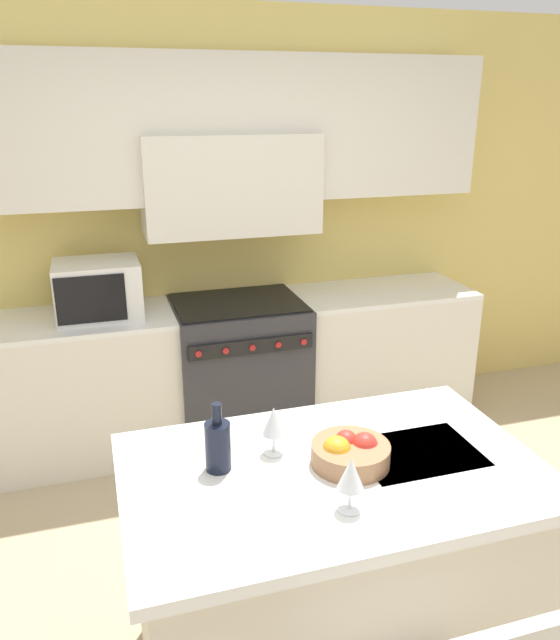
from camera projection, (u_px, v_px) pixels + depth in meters
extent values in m
cube|color=#DBC166|center=(224.00, 226.00, 4.14)|extent=(10.00, 0.06, 2.70)
cube|color=silver|center=(228.00, 129.00, 3.75)|extent=(3.23, 0.34, 0.85)
cube|color=silver|center=(230.00, 184.00, 3.83)|extent=(1.08, 0.40, 0.60)
cube|color=silver|center=(79.00, 391.00, 3.85)|extent=(1.20, 0.62, 0.88)
cube|color=white|center=(71.00, 321.00, 3.70)|extent=(1.20, 0.62, 0.03)
cube|color=silver|center=(378.00, 353.00, 4.42)|extent=(1.20, 0.62, 0.88)
cube|color=white|center=(381.00, 292.00, 4.26)|extent=(1.20, 0.62, 0.03)
cube|color=#2D2D33|center=(239.00, 369.00, 4.11)|extent=(0.83, 0.66, 0.92)
cube|color=black|center=(238.00, 302.00, 3.96)|extent=(0.79, 0.61, 0.01)
cube|color=black|center=(252.00, 347.00, 3.71)|extent=(0.76, 0.02, 0.09)
cylinder|color=#B21E1E|center=(198.00, 354.00, 3.61)|extent=(0.04, 0.02, 0.04)
cylinder|color=#B21E1E|center=(226.00, 351.00, 3.65)|extent=(0.04, 0.02, 0.04)
cylinder|color=#B21E1E|center=(252.00, 347.00, 3.69)|extent=(0.04, 0.02, 0.04)
cylinder|color=#B21E1E|center=(278.00, 345.00, 3.74)|extent=(0.04, 0.02, 0.04)
cylinder|color=#B21E1E|center=(304.00, 342.00, 3.78)|extent=(0.04, 0.02, 0.04)
cube|color=silver|center=(98.00, 289.00, 3.69)|extent=(0.49, 0.39, 0.34)
cube|color=black|center=(91.00, 300.00, 3.50)|extent=(0.38, 0.01, 0.27)
cube|color=beige|center=(329.00, 581.00, 2.32)|extent=(1.36, 0.83, 0.90)
cube|color=white|center=(333.00, 472.00, 2.16)|extent=(1.45, 0.91, 0.04)
cube|color=#2D2D30|center=(417.00, 453.00, 2.25)|extent=(0.43, 0.32, 0.01)
cylinder|color=#B2B2B7|center=(393.00, 427.00, 2.42)|extent=(0.02, 0.02, 0.00)
cylinder|color=black|center=(218.00, 447.00, 2.11)|extent=(0.09, 0.09, 0.17)
cylinder|color=black|center=(217.00, 414.00, 2.07)|extent=(0.03, 0.03, 0.07)
cylinder|color=white|center=(349.00, 509.00, 1.93)|extent=(0.07, 0.07, 0.01)
cylinder|color=white|center=(350.00, 498.00, 1.91)|extent=(0.01, 0.01, 0.07)
cone|color=white|center=(351.00, 473.00, 1.89)|extent=(0.08, 0.08, 0.10)
cylinder|color=white|center=(274.00, 452.00, 2.24)|extent=(0.07, 0.07, 0.01)
cylinder|color=white|center=(274.00, 443.00, 2.22)|extent=(0.01, 0.01, 0.07)
cone|color=white|center=(274.00, 421.00, 2.19)|extent=(0.08, 0.08, 0.10)
cylinder|color=#996B47|center=(350.00, 454.00, 2.16)|extent=(0.27, 0.27, 0.07)
sphere|color=gold|center=(337.00, 450.00, 2.14)|extent=(0.10, 0.10, 0.10)
sphere|color=red|center=(365.00, 445.00, 2.17)|extent=(0.09, 0.09, 0.09)
sphere|color=red|center=(346.00, 441.00, 2.19)|extent=(0.08, 0.08, 0.08)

